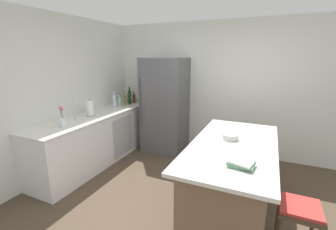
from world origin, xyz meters
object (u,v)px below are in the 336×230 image
object	(u,v)px
olive_oil_bottle	(125,100)
kitchen_island	(231,178)
gin_bottle	(119,101)
soda_bottle	(114,101)
bar_stool	(299,216)
syrup_bottle	(134,98)
hot_sauce_bottle	(120,101)
paper_towel_roll	(90,108)
whiskey_bottle	(129,98)
flower_vase	(62,121)
wine_bottle	(130,97)
mixing_bowl	(230,137)
sink_faucet	(75,111)
refrigerator	(165,105)
cookbook_stack	(241,163)

from	to	relation	value
olive_oil_bottle	kitchen_island	bearing A→B (deg)	-28.59
gin_bottle	soda_bottle	xyz separation A→B (m)	(-0.05, -0.11, 0.02)
bar_stool	syrup_bottle	size ratio (longest dim) A/B	2.68
hot_sauce_bottle	gin_bottle	distance (m)	0.11
paper_towel_roll	whiskey_bottle	distance (m)	1.25
paper_towel_roll	whiskey_bottle	xyz separation A→B (m)	(-0.03, 1.25, -0.02)
gin_bottle	syrup_bottle	bearing A→B (deg)	82.50
flower_vase	whiskey_bottle	distance (m)	1.92
paper_towel_roll	wine_bottle	distance (m)	1.14
mixing_bowl	sink_faucet	bearing A→B (deg)	-176.67
kitchen_island	soda_bottle	distance (m)	2.83
kitchen_island	hot_sauce_bottle	world-z (taller)	hot_sauce_bottle
paper_towel_roll	mixing_bowl	xyz separation A→B (m)	(2.43, -0.17, -0.10)
flower_vase	wine_bottle	xyz separation A→B (m)	(-0.02, 1.81, 0.06)
syrup_bottle	wine_bottle	world-z (taller)	wine_bottle
flower_vase	hot_sauce_bottle	bearing A→B (deg)	95.15
syrup_bottle	soda_bottle	size ratio (longest dim) A/B	0.67
refrigerator	syrup_bottle	xyz separation A→B (m)	(-0.84, 0.15, 0.06)
soda_bottle	cookbook_stack	world-z (taller)	soda_bottle
flower_vase	soda_bottle	bearing A→B (deg)	95.68
cookbook_stack	syrup_bottle	bearing A→B (deg)	139.73
hot_sauce_bottle	soda_bottle	distance (m)	0.20
whiskey_bottle	cookbook_stack	distance (m)	3.42
kitchen_island	paper_towel_roll	xyz separation A→B (m)	(-2.49, 0.31, 0.59)
flower_vase	paper_towel_roll	size ratio (longest dim) A/B	1.00
wine_bottle	soda_bottle	distance (m)	0.40
bar_stool	sink_faucet	world-z (taller)	sink_faucet
sink_faucet	mixing_bowl	distance (m)	2.48
sink_faucet	soda_bottle	xyz separation A→B (m)	(-0.02, 1.07, -0.02)
olive_oil_bottle	mixing_bowl	distance (m)	2.71
syrup_bottle	olive_oil_bottle	bearing A→B (deg)	-98.73
kitchen_island	gin_bottle	bearing A→B (deg)	154.78
kitchen_island	cookbook_stack	xyz separation A→B (m)	(0.15, -0.56, 0.48)
soda_bottle	cookbook_stack	distance (m)	3.16
refrigerator	wine_bottle	size ratio (longest dim) A/B	5.06
kitchen_island	gin_bottle	distance (m)	2.83
bar_stool	olive_oil_bottle	xyz separation A→B (m)	(-3.17, 1.91, 0.50)
whiskey_bottle	wine_bottle	size ratio (longest dim) A/B	0.77
sink_faucet	gin_bottle	size ratio (longest dim) A/B	1.07
paper_towel_roll	gin_bottle	size ratio (longest dim) A/B	1.12
olive_oil_bottle	soda_bottle	xyz separation A→B (m)	(-0.06, -0.28, 0.02)
soda_bottle	cookbook_stack	bearing A→B (deg)	-31.12
sink_faucet	wine_bottle	xyz separation A→B (m)	(0.10, 1.45, -0.00)
hot_sauce_bottle	gin_bottle	xyz separation A→B (m)	(0.05, -0.09, 0.02)
flower_vase	gin_bottle	distance (m)	1.54
flower_vase	cookbook_stack	xyz separation A→B (m)	(2.56, -0.20, -0.07)
gin_bottle	wine_bottle	bearing A→B (deg)	75.05
bar_stool	flower_vase	distance (m)	3.14
soda_bottle	olive_oil_bottle	bearing A→B (deg)	77.23
syrup_bottle	sink_faucet	bearing A→B (deg)	-93.14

